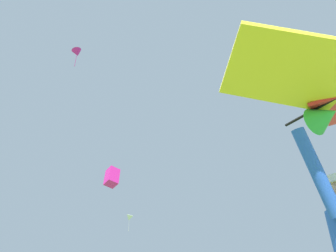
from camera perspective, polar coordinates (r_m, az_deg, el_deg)
name	(u,v)px	position (r m, az deg, el deg)	size (l,w,h in m)	color
held_stunt_kite	(330,95)	(2.65, 29.12, 5.34)	(2.02, 1.14, 0.42)	black
distant_kite_white_mid_left	(129,218)	(33.20, -7.59, -17.38)	(0.92, 0.97, 1.83)	white
distant_kite_magenta_high_left	(112,177)	(18.77, -10.93, -9.79)	(0.95, 1.05, 1.36)	#DB2393
distant_kite_magenta_mid_right	(77,53)	(32.81, -17.39, 13.50)	(1.47, 1.33, 2.37)	#DB2393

